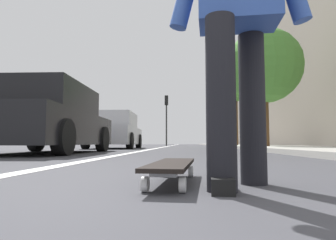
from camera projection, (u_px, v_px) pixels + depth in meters
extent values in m
plane|color=#38383D|center=(184.00, 149.00, 10.66)|extent=(80.00, 80.00, 0.00)
cube|color=silver|center=(169.00, 146.00, 20.68)|extent=(52.00, 0.16, 0.01)
cube|color=#9E9B93|center=(241.00, 146.00, 18.40)|extent=(52.00, 3.20, 0.10)
cube|color=slate|center=(270.00, 88.00, 22.54)|extent=(40.00, 1.20, 9.08)
cylinder|color=white|center=(165.00, 171.00, 1.89)|extent=(0.07, 0.04, 0.07)
cylinder|color=white|center=(191.00, 172.00, 1.86)|extent=(0.07, 0.04, 0.07)
cylinder|color=white|center=(145.00, 184.00, 1.30)|extent=(0.07, 0.04, 0.07)
cylinder|color=white|center=(183.00, 185.00, 1.27)|extent=(0.07, 0.04, 0.07)
cube|color=silver|center=(178.00, 164.00, 1.88)|extent=(0.07, 0.12, 0.02)
cube|color=silver|center=(164.00, 174.00, 1.29)|extent=(0.07, 0.12, 0.02)
cube|color=black|center=(172.00, 164.00, 1.59)|extent=(0.85, 0.26, 0.02)
cylinder|color=black|center=(221.00, 102.00, 1.34)|extent=(0.14, 0.14, 0.82)
cylinder|color=black|center=(252.00, 108.00, 1.57)|extent=(0.14, 0.14, 0.82)
cube|color=black|center=(222.00, 184.00, 1.30)|extent=(0.27, 0.12, 0.07)
cube|color=black|center=(47.00, 129.00, 6.35)|extent=(4.16, 1.97, 0.70)
cube|color=black|center=(45.00, 99.00, 6.25)|extent=(2.31, 1.78, 0.60)
cube|color=#4C606B|center=(66.00, 106.00, 7.38)|extent=(0.08, 1.65, 0.51)
cylinder|color=black|center=(36.00, 139.00, 7.64)|extent=(0.65, 0.24, 0.65)
cylinder|color=black|center=(102.00, 139.00, 7.57)|extent=(0.65, 0.24, 0.65)
cylinder|color=black|center=(63.00, 137.00, 5.02)|extent=(0.65, 0.24, 0.65)
cube|color=#B7B7BC|center=(115.00, 136.00, 12.01)|extent=(4.16, 1.91, 0.70)
cube|color=#B7B7BC|center=(114.00, 120.00, 11.92)|extent=(2.31, 1.70, 0.60)
cube|color=#4C606B|center=(120.00, 122.00, 13.04)|extent=(0.10, 1.55, 0.51)
cylinder|color=black|center=(103.00, 141.00, 13.28)|extent=(0.63, 0.24, 0.62)
cylinder|color=black|center=(139.00, 141.00, 13.24)|extent=(0.63, 0.24, 0.62)
cylinder|color=black|center=(86.00, 141.00, 10.75)|extent=(0.63, 0.24, 0.62)
cylinder|color=black|center=(130.00, 141.00, 10.71)|extent=(0.63, 0.24, 0.62)
cylinder|color=#2D2D2D|center=(166.00, 125.00, 23.60)|extent=(0.12, 0.12, 3.35)
cube|color=black|center=(166.00, 100.00, 23.77)|extent=(0.24, 0.28, 0.80)
sphere|color=#360606|center=(167.00, 98.00, 23.92)|extent=(0.16, 0.16, 0.16)
sphere|color=#392907|center=(167.00, 101.00, 23.90)|extent=(0.16, 0.16, 0.16)
sphere|color=green|center=(167.00, 104.00, 23.88)|extent=(0.16, 0.16, 0.16)
cylinder|color=brown|center=(266.00, 120.00, 11.14)|extent=(0.26, 0.26, 2.22)
sphere|color=#4C8C38|center=(264.00, 66.00, 11.31)|extent=(2.94, 2.94, 2.94)
cylinder|color=brown|center=(236.00, 121.00, 17.68)|extent=(0.22, 0.22, 3.16)
sphere|color=#4C8C38|center=(235.00, 82.00, 17.88)|extent=(2.38, 2.38, 2.38)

